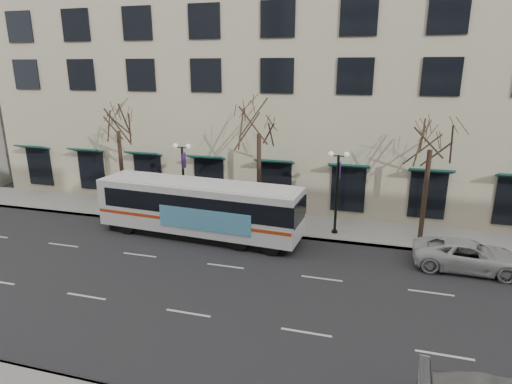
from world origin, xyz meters
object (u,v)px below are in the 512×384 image
(tree_far_left, at_px, (117,117))
(white_pickup, at_px, (468,255))
(lamp_post_left, at_px, (183,178))
(city_bus, at_px, (200,207))
(lamp_post_right, at_px, (337,189))
(tree_far_mid, at_px, (259,118))
(tree_far_right, at_px, (432,133))

(tree_far_left, distance_m, white_pickup, 23.04)
(lamp_post_left, xyz_separation_m, city_bus, (2.14, -2.41, -1.09))
(lamp_post_right, height_order, city_bus, lamp_post_right)
(tree_far_left, relative_size, lamp_post_right, 1.60)
(white_pickup, bearing_deg, lamp_post_right, 69.22)
(tree_far_mid, height_order, city_bus, tree_far_mid)
(tree_far_mid, distance_m, lamp_post_right, 6.41)
(tree_far_mid, relative_size, white_pickup, 1.59)
(tree_far_left, xyz_separation_m, lamp_post_left, (5.01, -0.60, -3.75))
(tree_far_right, xyz_separation_m, city_bus, (-12.85, -3.01, -4.57))
(tree_far_left, height_order, lamp_post_right, tree_far_left)
(lamp_post_right, xyz_separation_m, city_bus, (-7.86, -2.41, -1.09))
(tree_far_right, relative_size, city_bus, 0.64)
(tree_far_mid, height_order, tree_far_right, tree_far_mid)
(tree_far_left, relative_size, city_bus, 0.66)
(tree_far_mid, xyz_separation_m, lamp_post_right, (5.01, -0.60, -3.96))
(city_bus, bearing_deg, white_pickup, 2.47)
(lamp_post_left, bearing_deg, tree_far_left, 173.17)
(city_bus, distance_m, white_pickup, 14.90)
(tree_far_left, relative_size, tree_far_mid, 0.98)
(lamp_post_right, bearing_deg, tree_far_right, 6.85)
(white_pickup, bearing_deg, lamp_post_left, 81.73)
(tree_far_left, distance_m, lamp_post_left, 6.29)
(city_bus, bearing_deg, tree_far_left, 161.17)
(tree_far_mid, distance_m, lamp_post_left, 6.40)
(lamp_post_left, relative_size, city_bus, 0.41)
(tree_far_mid, xyz_separation_m, lamp_post_left, (-4.99, -0.60, -3.96))
(tree_far_right, bearing_deg, tree_far_left, 180.00)
(tree_far_right, bearing_deg, lamp_post_left, -177.71)
(city_bus, height_order, white_pickup, city_bus)
(tree_far_mid, bearing_deg, lamp_post_right, -6.83)
(tree_far_mid, distance_m, white_pickup, 13.91)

